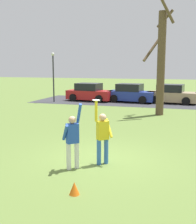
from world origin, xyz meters
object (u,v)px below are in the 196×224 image
at_px(person_catcher, 103,134).
at_px(person_defender, 72,138).
at_px(frisbee_disc, 96,100).
at_px(parked_car_red, 90,93).
at_px(field_cone_orange, 74,188).
at_px(parked_car_blue, 131,94).
at_px(bare_tree_tall, 161,61).
at_px(lamppost_by_lot, 53,72).
at_px(parked_car_tan, 172,95).

bearing_deg(person_catcher, person_defender, 0.00).
relative_size(frisbee_disc, parked_car_red, 0.06).
xyz_separation_m(frisbee_disc, parked_car_red, (-5.50, 15.97, -1.37)).
bearing_deg(field_cone_orange, parked_car_red, 107.14).
distance_m(parked_car_red, parked_car_blue, 3.71).
bearing_deg(parked_car_red, field_cone_orange, -65.38).
xyz_separation_m(parked_car_red, field_cone_orange, (5.60, -18.14, -0.57)).
distance_m(bare_tree_tall, lamppost_by_lot, 10.31).
bearing_deg(lamppost_by_lot, person_catcher, -59.20).
height_order(person_catcher, parked_car_tan, person_catcher).
bearing_deg(parked_car_red, frisbee_disc, -63.54).
xyz_separation_m(frisbee_disc, field_cone_orange, (0.10, -2.17, -1.93)).
distance_m(lamppost_by_lot, field_cone_orange, 18.62).
distance_m(parked_car_tan, lamppost_by_lot, 10.32).
bearing_deg(person_catcher, frisbee_disc, 0.00).
relative_size(frisbee_disc, field_cone_orange, 0.76).
bearing_deg(person_defender, parked_car_blue, 52.59).
distance_m(frisbee_disc, bare_tree_tall, 10.34).
bearing_deg(lamppost_by_lot, parked_car_red, 31.33).
distance_m(person_catcher, parked_car_red, 16.81).
relative_size(person_catcher, person_defender, 1.02).
relative_size(parked_car_tan, field_cone_orange, 13.44).
xyz_separation_m(parked_car_blue, field_cone_orange, (1.89, -18.38, -0.57)).
bearing_deg(person_defender, field_cone_orange, -108.65).
distance_m(person_defender, lamppost_by_lot, 16.76).
bearing_deg(parked_car_blue, lamppost_by_lot, -156.01).
bearing_deg(parked_car_red, parked_car_tan, 10.98).
distance_m(parked_car_red, parked_car_tan, 7.17).
bearing_deg(frisbee_disc, parked_car_blue, 96.30).
relative_size(person_catcher, frisbee_disc, 8.58).
xyz_separation_m(parked_car_red, parked_car_blue, (3.71, 0.23, 0.00)).
relative_size(parked_car_red, parked_car_blue, 1.00).
distance_m(person_defender, field_cone_orange, 1.96).
height_order(person_catcher, parked_car_red, person_catcher).
distance_m(person_catcher, frisbee_disc, 1.13).
distance_m(frisbee_disc, parked_car_red, 16.95).
relative_size(frisbee_disc, parked_car_tan, 0.06).
relative_size(person_defender, bare_tree_tall, 0.28).
xyz_separation_m(parked_car_red, bare_tree_tall, (6.65, -5.79, 2.71)).
xyz_separation_m(person_defender, parked_car_blue, (-1.20, 16.73, -0.25)).
relative_size(frisbee_disc, parked_car_blue, 0.06).
relative_size(parked_car_tan, lamppost_by_lot, 1.01).
bearing_deg(lamppost_by_lot, bare_tree_tall, -23.55).
bearing_deg(parked_car_blue, field_cone_orange, -76.65).
bearing_deg(field_cone_orange, person_catcher, 88.32).
bearing_deg(person_catcher, parked_car_red, -111.80).
relative_size(person_catcher, parked_car_blue, 0.48).
bearing_deg(frisbee_disc, lamppost_by_lot, 120.03).
xyz_separation_m(bare_tree_tall, lamppost_by_lot, (-9.42, 4.10, -0.85)).
distance_m(person_defender, bare_tree_tall, 11.13).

